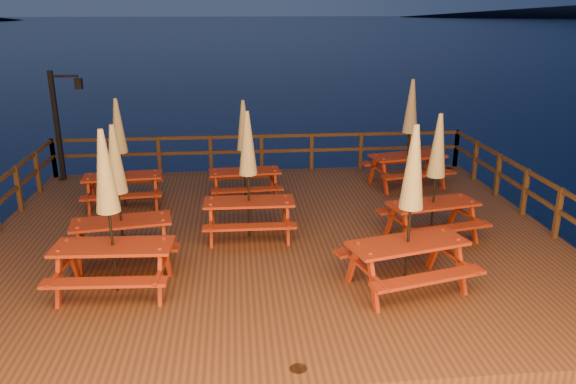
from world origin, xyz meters
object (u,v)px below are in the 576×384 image
object	(u,v)px
lamp_post	(62,116)
picnic_table_1	(410,132)
picnic_table_0	(436,176)
picnic_table_2	(411,207)

from	to	relation	value
lamp_post	picnic_table_1	size ratio (longest dim) A/B	1.05
lamp_post	picnic_table_0	bearing A→B (deg)	-30.05
picnic_table_1	picnic_table_2	bearing A→B (deg)	-118.01
lamp_post	picnic_table_1	world-z (taller)	lamp_post
picnic_table_0	picnic_table_2	world-z (taller)	picnic_table_2
lamp_post	picnic_table_0	distance (m)	10.00
picnic_table_0	picnic_table_1	size ratio (longest dim) A/B	0.93
lamp_post	picnic_table_2	world-z (taller)	lamp_post
picnic_table_1	picnic_table_2	world-z (taller)	picnic_table_2
lamp_post	picnic_table_2	size ratio (longest dim) A/B	1.05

